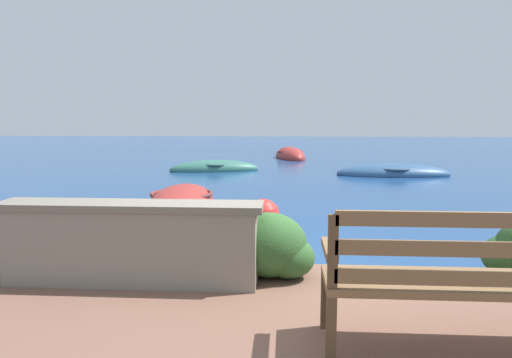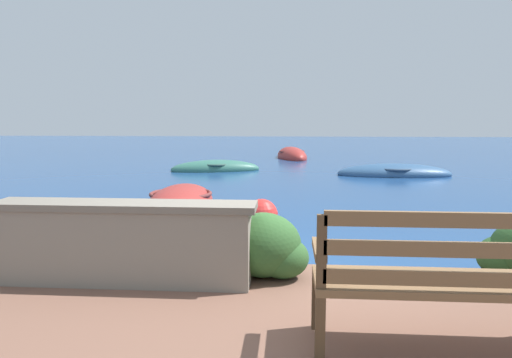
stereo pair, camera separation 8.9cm
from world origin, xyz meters
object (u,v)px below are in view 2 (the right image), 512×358
rowboat_nearest (181,203)px  mooring_buoy (261,216)px  park_bench (445,277)px  rowboat_mid (394,174)px  rowboat_outer (292,157)px  rowboat_far (216,169)px

rowboat_nearest → mooring_buoy: 2.03m
park_bench → rowboat_mid: size_ratio=0.48×
rowboat_mid → rowboat_outer: 6.61m
mooring_buoy → rowboat_nearest: bearing=143.6°
rowboat_far → rowboat_outer: size_ratio=0.96×
rowboat_mid → mooring_buoy: 7.35m
rowboat_outer → rowboat_far: bearing=-39.9°
rowboat_nearest → rowboat_far: bearing=0.4°
rowboat_outer → rowboat_mid: bearing=13.9°
rowboat_outer → park_bench: bearing=-10.4°
park_bench → rowboat_nearest: size_ratio=0.61×
rowboat_nearest → rowboat_outer: size_ratio=0.84×
rowboat_mid → mooring_buoy: mooring_buoy is taller
rowboat_outer → mooring_buoy: size_ratio=5.17×
rowboat_nearest → rowboat_mid: rowboat_nearest is taller
rowboat_mid → park_bench: bearing=79.0°
rowboat_outer → mooring_buoy: 12.30m
park_bench → rowboat_mid: bearing=75.1°
rowboat_nearest → rowboat_outer: (2.19, 11.09, 0.01)m
rowboat_outer → mooring_buoy: bearing=-15.9°
rowboat_far → mooring_buoy: 7.53m
rowboat_mid → rowboat_outer: size_ratio=1.07×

